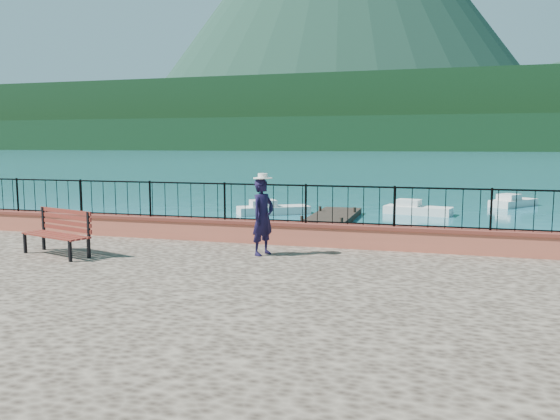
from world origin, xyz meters
The scene contains 13 objects.
ground centered at (0.00, 0.00, 0.00)m, with size 2000.00×2000.00×0.00m, color #19596B.
parapet centered at (0.00, 3.70, 1.49)m, with size 28.00×0.46×0.58m, color #BB5943.
railing centered at (0.00, 3.70, 2.25)m, with size 27.00×0.05×0.95m, color black.
dock centered at (-2.00, 12.00, 0.15)m, with size 2.00×16.00×0.30m, color #2D231C.
far_forest centered at (0.00, 300.00, 9.00)m, with size 900.00×60.00×18.00m, color black.
foothills centered at (0.00, 360.00, 22.00)m, with size 900.00×120.00×44.00m, color black.
park_bench centered at (-5.55, 0.90, 1.51)m, with size 2.00×1.18×1.05m.
person centered at (-0.98, 2.26, 2.09)m, with size 0.65×0.43×1.78m, color black.
hat centered at (-0.98, 2.26, 3.04)m, with size 0.44×0.44×0.12m, color white.
boat_0 centered at (-7.39, 9.10, 0.40)m, with size 3.68×1.30×0.80m, color white.
boat_3 centered at (-5.53, 18.37, 0.40)m, with size 3.85×1.30×0.80m, color silver.
boat_4 centered at (1.98, 20.41, 0.40)m, with size 3.50×1.30×0.80m, color silver.
boat_5 centered at (7.43, 25.90, 0.40)m, with size 3.37×1.30×0.80m, color silver.
Camera 1 is at (2.84, -9.66, 3.77)m, focal length 35.00 mm.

